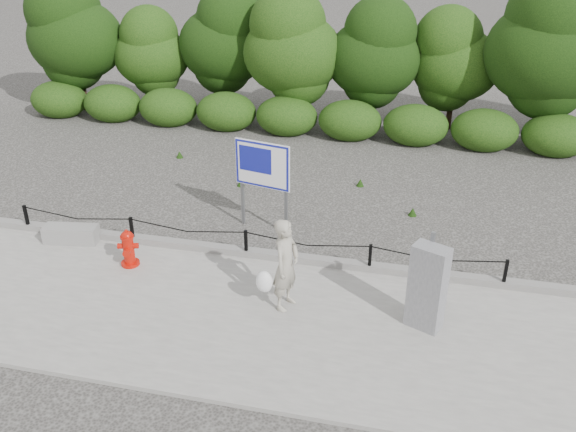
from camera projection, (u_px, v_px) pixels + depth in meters
The scene contains 10 objects.
ground at pixel (247, 260), 12.45m from camera, with size 90.00×90.00×0.00m, color #2D2B28.
sidewalk at pixel (214, 315), 10.70m from camera, with size 14.00×4.00×0.08m, color gray.
curb at pixel (247, 252), 12.42m from camera, with size 14.00×0.22×0.14m, color slate.
chain_barrier at pixel (246, 240), 12.24m from camera, with size 10.06×0.06×0.60m.
treeline at pixel (348, 47), 18.86m from camera, with size 20.51×3.72×4.93m.
fire_hydrant at pixel (128, 248), 11.95m from camera, with size 0.45×0.46×0.78m.
pedestrian at pixel (285, 266), 10.50m from camera, with size 0.78×0.71×1.71m.
concrete_block at pixel (71, 234), 12.88m from camera, with size 1.13×0.39×0.36m, color gray.
utility_cabinet at pixel (427, 287), 10.02m from camera, with size 0.67×0.54×1.69m.
advertising_sign at pixel (262, 169), 12.99m from camera, with size 1.26×0.36×2.06m.
Camera 1 is at (3.26, -10.21, 6.45)m, focal length 38.00 mm.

